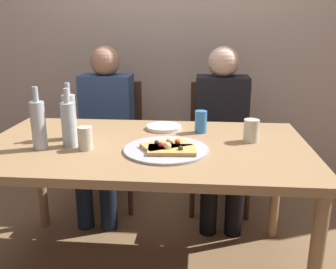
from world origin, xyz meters
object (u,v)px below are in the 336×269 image
at_px(wine_bottle, 69,124).
at_px(plate_stack, 164,127).
at_px(beer_bottle, 69,116).
at_px(guest_in_beanie, 222,126).
at_px(soda_can, 201,122).
at_px(chair_right, 220,137).
at_px(pizza_tray, 166,149).
at_px(water_bottle, 38,124).
at_px(guest_in_sweater, 105,123).
at_px(chair_left, 111,135).
at_px(tumbler_near, 85,138).
at_px(dining_table, 145,157).
at_px(tumbler_far, 251,131).
at_px(pizza_slice_last, 171,150).
at_px(pizza_slice_extra, 167,145).

relative_size(wine_bottle, plate_stack, 1.44).
distance_m(beer_bottle, plate_stack, 0.53).
bearing_deg(plate_stack, guest_in_beanie, 50.93).
xyz_separation_m(soda_can, chair_right, (0.15, 0.64, -0.28)).
bearing_deg(pizza_tray, water_bottle, -177.85).
bearing_deg(guest_in_sweater, chair_left, -90.00).
xyz_separation_m(tumbler_near, chair_right, (0.69, 0.98, -0.28)).
relative_size(wine_bottle, soda_can, 2.35).
distance_m(dining_table, guest_in_sweater, 0.81).
xyz_separation_m(wine_bottle, tumbler_far, (0.89, 0.15, -0.06)).
bearing_deg(soda_can, guest_in_beanie, 73.39).
bearing_deg(plate_stack, pizza_slice_last, -79.84).
distance_m(tumbler_far, chair_right, 0.84).
bearing_deg(pizza_slice_extra, beer_bottle, 164.82).
distance_m(tumbler_far, soda_can, 0.29).
relative_size(pizza_slice_last, chair_right, 0.25).
bearing_deg(tumbler_near, plate_stack, 48.98).
height_order(water_bottle, soda_can, water_bottle).
distance_m(tumbler_near, chair_left, 1.02).
xyz_separation_m(beer_bottle, soda_can, (0.68, 0.17, -0.06)).
bearing_deg(beer_bottle, pizza_slice_last, -20.16).
distance_m(soda_can, guest_in_beanie, 0.53).
distance_m(plate_stack, guest_in_beanie, 0.57).
relative_size(pizza_tray, tumbler_far, 3.49).
relative_size(plate_stack, chair_right, 0.22).
distance_m(dining_table, guest_in_beanie, 0.83).
height_order(tumbler_near, guest_in_beanie, guest_in_beanie).
bearing_deg(pizza_tray, chair_right, 72.28).
bearing_deg(tumbler_near, water_bottle, -177.92).
xyz_separation_m(tumbler_far, soda_can, (-0.25, 0.14, 0.00)).
height_order(pizza_slice_extra, plate_stack, pizza_slice_extra).
bearing_deg(tumbler_far, guest_in_beanie, 99.81).
xyz_separation_m(pizza_slice_last, pizza_slice_extra, (-0.03, 0.06, 0.00)).
xyz_separation_m(pizza_slice_extra, chair_left, (-0.51, 0.95, -0.24)).
height_order(beer_bottle, water_bottle, water_bottle).
xyz_separation_m(dining_table, chair_right, (0.42, 0.86, -0.15)).
bearing_deg(wine_bottle, chair_left, 92.07).
height_order(pizza_slice_last, soda_can, soda_can).
xyz_separation_m(tumbler_far, chair_right, (-0.11, 0.78, -0.28)).
bearing_deg(dining_table, soda_can, 38.88).
relative_size(pizza_tray, guest_in_sweater, 0.35).
relative_size(water_bottle, tumbler_far, 2.59).
bearing_deg(pizza_tray, tumbler_far, 23.29).
distance_m(pizza_slice_extra, tumbler_near, 0.39).
xyz_separation_m(dining_table, soda_can, (0.28, 0.23, 0.13)).
bearing_deg(water_bottle, guest_in_sweater, 83.46).
distance_m(soda_can, chair_left, 0.97).
bearing_deg(soda_can, pizza_slice_extra, -117.11).
bearing_deg(pizza_tray, tumbler_near, -177.81).
distance_m(dining_table, chair_left, 0.96).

